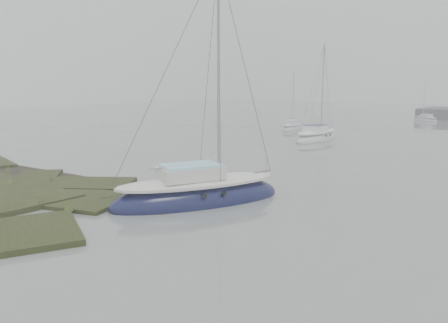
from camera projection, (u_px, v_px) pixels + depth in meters
ground at (370, 140)px, 37.68m from camera, size 160.00×160.00×0.00m
sailboat_main at (198, 195)px, 17.64m from camera, size 5.29×7.53×10.19m
sailboat_white at (316, 137)px, 37.43m from camera, size 2.09×6.26×8.82m
sailboat_far_a at (291, 128)px, 46.53m from camera, size 2.89×4.99×6.70m
sailboat_far_c at (425, 120)px, 57.63m from camera, size 4.20×3.80×6.04m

